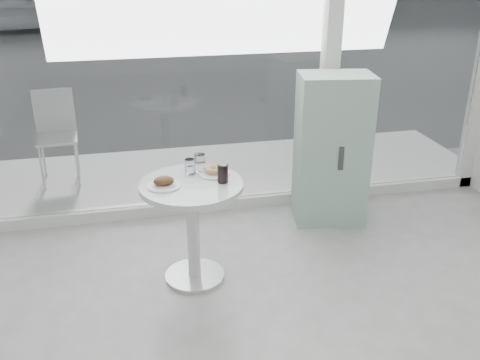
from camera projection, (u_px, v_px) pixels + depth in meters
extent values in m
cube|color=silver|center=(231.00, 202.00, 5.05)|extent=(5.00, 0.12, 0.10)
cube|color=silver|center=(331.00, 42.00, 4.64)|extent=(0.14, 0.14, 3.00)
cube|color=white|center=(137.00, 62.00, 4.35)|extent=(3.21, 0.02, 2.60)
cube|color=white|center=(411.00, 50.00, 4.83)|extent=(1.41, 0.02, 2.60)
cylinder|color=silver|center=(195.00, 276.00, 3.98)|extent=(0.44, 0.44, 0.03)
cylinder|color=silver|center=(193.00, 234.00, 3.84)|extent=(0.09, 0.09, 0.70)
cylinder|color=white|center=(191.00, 186.00, 3.68)|extent=(0.72, 0.72, 0.04)
cube|color=silver|center=(216.00, 172.00, 5.77)|extent=(5.60, 1.60, 0.05)
cube|color=#373737|center=(148.00, 26.00, 16.70)|extent=(40.00, 24.00, 0.00)
cube|color=#86AB98|center=(332.00, 150.00, 4.61)|extent=(0.66, 0.49, 1.31)
cube|color=#333333|center=(341.00, 158.00, 4.42)|extent=(0.04, 0.03, 0.20)
cylinder|color=silver|center=(42.00, 168.00, 5.24)|extent=(0.02, 0.02, 0.44)
cylinder|color=silver|center=(77.00, 164.00, 5.32)|extent=(0.02, 0.02, 0.44)
cylinder|color=silver|center=(43.00, 156.00, 5.54)|extent=(0.02, 0.02, 0.44)
cylinder|color=silver|center=(77.00, 153.00, 5.62)|extent=(0.02, 0.02, 0.44)
cube|color=silver|center=(57.00, 138.00, 5.34)|extent=(0.42, 0.42, 0.03)
cube|color=silver|center=(54.00, 110.00, 5.41)|extent=(0.40, 0.04, 0.44)
imported|color=silver|center=(6.00, 5.00, 15.12)|extent=(4.65, 2.72, 1.49)
cylinder|color=white|center=(164.00, 186.00, 3.62)|extent=(0.23, 0.23, 0.01)
cube|color=white|center=(167.00, 185.00, 3.61)|extent=(0.13, 0.12, 0.00)
ellipsoid|color=#311C0D|center=(164.00, 181.00, 3.61)|extent=(0.14, 0.11, 0.06)
ellipsoid|color=#311C0D|center=(169.00, 180.00, 3.63)|extent=(0.07, 0.06, 0.04)
cylinder|color=white|center=(214.00, 173.00, 3.82)|extent=(0.23, 0.23, 0.01)
torus|color=tan|center=(214.00, 170.00, 3.81)|extent=(0.13, 0.13, 0.05)
cylinder|color=white|center=(190.00, 166.00, 3.81)|extent=(0.07, 0.07, 0.11)
cylinder|color=white|center=(190.00, 169.00, 3.81)|extent=(0.06, 0.06, 0.06)
cylinder|color=white|center=(200.00, 163.00, 3.84)|extent=(0.08, 0.08, 0.13)
cylinder|color=white|center=(200.00, 166.00, 3.85)|extent=(0.07, 0.07, 0.07)
cylinder|color=white|center=(223.00, 173.00, 3.66)|extent=(0.07, 0.07, 0.14)
cylinder|color=black|center=(223.00, 174.00, 3.66)|extent=(0.06, 0.06, 0.13)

